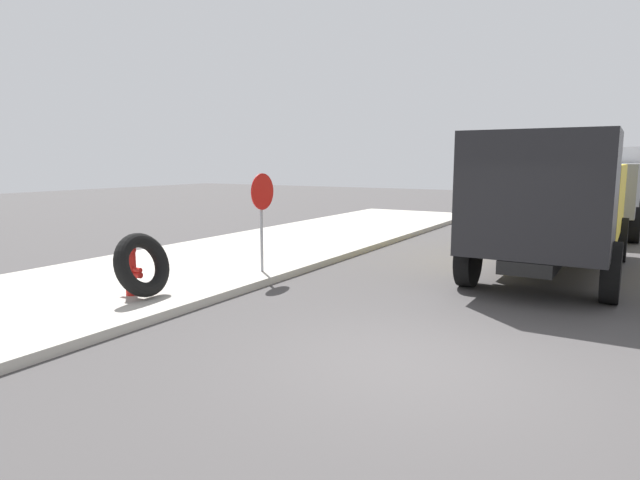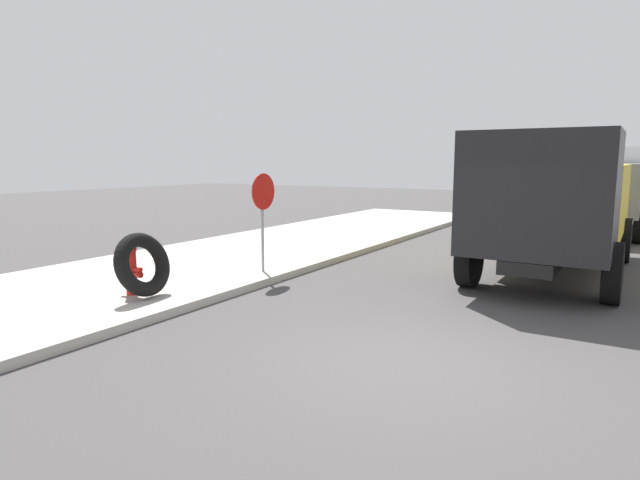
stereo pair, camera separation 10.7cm
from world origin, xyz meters
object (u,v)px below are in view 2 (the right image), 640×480
Objects in this scene: dump_truck_yellow at (557,202)px; dump_truck_red at (614,178)px; dump_truck_gray at (604,186)px; loose_tire at (143,264)px; stop_sign at (263,204)px; fire_hydrant at (131,267)px; dump_truck_orange at (630,174)px.

dump_truck_red is (19.71, -0.24, 0.00)m from dump_truck_yellow.
loose_tire is at bearing 158.20° from dump_truck_gray.
dump_truck_yellow is (6.42, -5.68, 0.89)m from loose_tire.
dump_truck_gray is (15.16, -6.06, 0.89)m from loose_tire.
dump_truck_yellow reaches higher than loose_tire.
fire_hydrant is at bearing 164.46° from stop_sign.
dump_truck_gray reaches higher than fire_hydrant.
loose_tire is 0.16× the size of dump_truck_yellow.
dump_truck_orange is at bearing -0.95° from dump_truck_gray.
stop_sign is 23.93m from dump_truck_red.
dump_truck_orange is (30.67, -0.75, 0.00)m from dump_truck_yellow.
dump_truck_red is 1.00× the size of dump_truck_orange.
dump_truck_yellow is at bearing -55.48° from stop_sign.
dump_truck_red is at bearing -13.19° from stop_sign.
stop_sign is at bearing 155.54° from dump_truck_gray.
dump_truck_yellow is 0.99× the size of dump_truck_gray.
dump_truck_gray is at bearing -24.46° from stop_sign.
dump_truck_orange is (10.96, -0.51, 0.00)m from dump_truck_red.
dump_truck_yellow is at bearing 178.59° from dump_truck_orange.
dump_truck_yellow and dump_truck_red have the same top height.
dump_truck_yellow and dump_truck_orange have the same top height.
dump_truck_red is at bearing -13.45° from fire_hydrant.
dump_truck_red is 10.97m from dump_truck_orange.
dump_truck_orange is at bearing -1.41° from dump_truck_yellow.
dump_truck_orange is at bearing -9.90° from stop_sign.
fire_hydrant is 16.46m from dump_truck_gray.
dump_truck_gray is 1.00× the size of dump_truck_red.
fire_hydrant is 0.13× the size of dump_truck_orange.
loose_tire is 0.16× the size of dump_truck_orange.
dump_truck_gray reaches higher than stop_sign.
fire_hydrant is at bearing 136.80° from dump_truck_yellow.
fire_hydrant is 0.13× the size of dump_truck_red.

